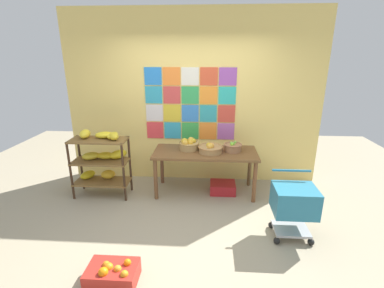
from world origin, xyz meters
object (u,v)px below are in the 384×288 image
(shopping_cart, at_px, (294,203))
(fruit_basket_back_right, at_px, (233,147))
(banana_shelf_unit, at_px, (102,156))
(display_table, at_px, (205,156))
(produce_crate_under_table, at_px, (223,187))
(orange_crate_foreground, at_px, (113,274))
(fruit_basket_right, at_px, (210,148))
(fruit_basket_left, at_px, (189,144))

(shopping_cart, bearing_deg, fruit_basket_back_right, 117.06)
(banana_shelf_unit, relative_size, display_table, 0.65)
(fruit_basket_back_right, xyz_separation_m, produce_crate_under_table, (-0.14, -0.04, -0.69))
(banana_shelf_unit, xyz_separation_m, orange_crate_foreground, (0.76, -1.84, -0.55))
(orange_crate_foreground, bearing_deg, shopping_cart, 24.05)
(fruit_basket_right, height_order, produce_crate_under_table, fruit_basket_right)
(shopping_cart, bearing_deg, produce_crate_under_table, 122.93)
(banana_shelf_unit, relative_size, fruit_basket_right, 2.75)
(banana_shelf_unit, distance_m, orange_crate_foreground, 2.06)
(display_table, xyz_separation_m, fruit_basket_left, (-0.26, 0.08, 0.17))
(produce_crate_under_table, bearing_deg, fruit_basket_back_right, 16.37)
(orange_crate_foreground, xyz_separation_m, shopping_cart, (1.97, 0.88, 0.37))
(fruit_basket_left, distance_m, shopping_cart, 1.84)
(banana_shelf_unit, bearing_deg, produce_crate_under_table, 4.82)
(display_table, bearing_deg, orange_crate_foreground, -113.60)
(banana_shelf_unit, height_order, display_table, banana_shelf_unit)
(display_table, distance_m, fruit_basket_left, 0.32)
(shopping_cart, bearing_deg, fruit_basket_left, 135.95)
(produce_crate_under_table, xyz_separation_m, orange_crate_foreground, (-1.17, -2.00, 0.02))
(fruit_basket_back_right, bearing_deg, banana_shelf_unit, -174.37)
(fruit_basket_left, distance_m, produce_crate_under_table, 0.91)
(display_table, bearing_deg, banana_shelf_unit, -174.34)
(fruit_basket_back_right, bearing_deg, produce_crate_under_table, -163.63)
(fruit_basket_left, bearing_deg, shopping_cart, -41.28)
(banana_shelf_unit, height_order, produce_crate_under_table, banana_shelf_unit)
(fruit_basket_left, bearing_deg, display_table, -16.11)
(shopping_cart, bearing_deg, banana_shelf_unit, 157.91)
(display_table, height_order, produce_crate_under_table, display_table)
(banana_shelf_unit, xyz_separation_m, fruit_basket_right, (1.71, 0.12, 0.12))
(fruit_basket_back_right, xyz_separation_m, fruit_basket_left, (-0.69, 0.03, 0.02))
(banana_shelf_unit, height_order, shopping_cart, banana_shelf_unit)
(banana_shelf_unit, height_order, fruit_basket_right, banana_shelf_unit)
(fruit_basket_left, height_order, produce_crate_under_table, fruit_basket_left)
(produce_crate_under_table, bearing_deg, orange_crate_foreground, -120.28)
(fruit_basket_back_right, xyz_separation_m, fruit_basket_right, (-0.35, -0.08, -0.01))
(orange_crate_foreground, bearing_deg, produce_crate_under_table, 59.72)
(produce_crate_under_table, bearing_deg, shopping_cart, -54.30)
(fruit_basket_back_right, distance_m, fruit_basket_left, 0.70)
(fruit_basket_left, bearing_deg, banana_shelf_unit, -170.18)
(display_table, relative_size, produce_crate_under_table, 3.97)
(produce_crate_under_table, bearing_deg, display_table, -179.82)
(fruit_basket_left, bearing_deg, produce_crate_under_table, -7.64)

